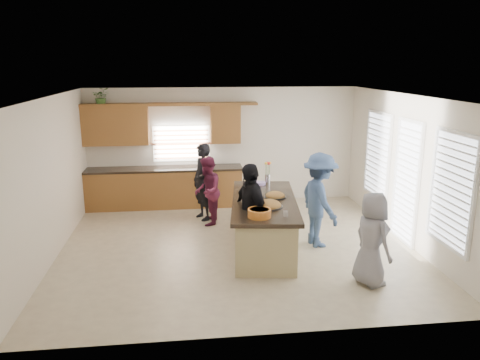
{
  "coord_description": "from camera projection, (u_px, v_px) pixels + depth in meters",
  "views": [
    {
      "loc": [
        -0.92,
        -8.22,
        3.37
      ],
      "look_at": [
        0.13,
        0.53,
        1.15
      ],
      "focal_mm": 35.0,
      "sensor_mm": 36.0,
      "label": 1
    }
  ],
  "objects": [
    {
      "name": "platter_back",
      "position": [
        250.0,
        192.0,
        8.86
      ],
      "size": [
        0.32,
        0.32,
        0.13
      ],
      "color": "black",
      "rests_on": "island"
    },
    {
      "name": "potted_plant",
      "position": [
        101.0,
        97.0,
        10.61
      ],
      "size": [
        0.43,
        0.39,
        0.42
      ],
      "primitive_type": "imported",
      "rotation": [
        0.0,
        0.0,
        0.19
      ],
      "color": "#406E2C",
      "rests_on": "back_cabinetry"
    },
    {
      "name": "clear_cup",
      "position": [
        285.0,
        214.0,
        7.55
      ],
      "size": [
        0.08,
        0.08,
        0.09
      ],
      "primitive_type": "cylinder",
      "color": "white",
      "rests_on": "island"
    },
    {
      "name": "salad_bowl",
      "position": [
        259.0,
        213.0,
        7.52
      ],
      "size": [
        0.38,
        0.38,
        0.14
      ],
      "color": "orange",
      "rests_on": "island"
    },
    {
      "name": "woman_left_front",
      "position": [
        250.0,
        213.0,
        8.02
      ],
      "size": [
        0.73,
        1.1,
        1.73
      ],
      "primitive_type": "imported",
      "rotation": [
        0.0,
        0.0,
        -1.24
      ],
      "color": "black",
      "rests_on": "ground"
    },
    {
      "name": "floor",
      "position": [
        237.0,
        246.0,
        8.85
      ],
      "size": [
        6.5,
        6.5,
        0.0
      ],
      "primitive_type": "plane",
      "color": "beige",
      "rests_on": "ground"
    },
    {
      "name": "woman_left_mid",
      "position": [
        207.0,
        191.0,
        9.87
      ],
      "size": [
        0.64,
        0.77,
        1.47
      ],
      "primitive_type": "imported",
      "rotation": [
        0.0,
        0.0,
        -1.69
      ],
      "color": "#5B1B34",
      "rests_on": "ground"
    },
    {
      "name": "woman_right_back",
      "position": [
        320.0,
        200.0,
        8.68
      ],
      "size": [
        0.87,
        1.25,
        1.77
      ],
      "primitive_type": "imported",
      "rotation": [
        0.0,
        0.0,
        1.76
      ],
      "color": "#38517B",
      "rests_on": "ground"
    },
    {
      "name": "platter_mid",
      "position": [
        275.0,
        196.0,
        8.62
      ],
      "size": [
        0.4,
        0.4,
        0.16
      ],
      "color": "black",
      "rests_on": "island"
    },
    {
      "name": "woman_left_back",
      "position": [
        203.0,
        182.0,
        10.18
      ],
      "size": [
        0.63,
        0.73,
        1.69
      ],
      "primitive_type": "imported",
      "rotation": [
        0.0,
        0.0,
        -1.12
      ],
      "color": "black",
      "rests_on": "ground"
    },
    {
      "name": "flower_vase",
      "position": [
        268.0,
        171.0,
        9.64
      ],
      "size": [
        0.14,
        0.14,
        0.44
      ],
      "color": "silver",
      "rests_on": "island"
    },
    {
      "name": "plate_stack",
      "position": [
        260.0,
        183.0,
        9.54
      ],
      "size": [
        0.25,
        0.25,
        0.05
      ],
      "primitive_type": "cylinder",
      "color": "#A585C2",
      "rests_on": "island"
    },
    {
      "name": "island",
      "position": [
        264.0,
        225.0,
        8.62
      ],
      "size": [
        1.49,
        2.83,
        0.95
      ],
      "rotation": [
        0.0,
        0.0,
        -0.13
      ],
      "color": "tan",
      "rests_on": "ground"
    },
    {
      "name": "woman_right_front",
      "position": [
        372.0,
        239.0,
        7.16
      ],
      "size": [
        0.66,
        0.83,
        1.48
      ],
      "primitive_type": "imported",
      "rotation": [
        0.0,
        0.0,
        1.86
      ],
      "color": "gray",
      "rests_on": "ground"
    },
    {
      "name": "right_wall_glazing",
      "position": [
        408.0,
        174.0,
        8.76
      ],
      "size": [
        0.06,
        4.0,
        2.25
      ],
      "color": "white",
      "rests_on": "ground"
    },
    {
      "name": "room_shell",
      "position": [
        236.0,
        147.0,
        8.38
      ],
      "size": [
        6.52,
        6.02,
        2.81
      ],
      "color": "silver",
      "rests_on": "ground"
    },
    {
      "name": "back_cabinetry",
      "position": [
        162.0,
        169.0,
        11.09
      ],
      "size": [
        4.08,
        0.66,
        2.46
      ],
      "color": "brown",
      "rests_on": "ground"
    },
    {
      "name": "platter_front",
      "position": [
        268.0,
        205.0,
        8.05
      ],
      "size": [
        0.5,
        0.5,
        0.2
      ],
      "color": "black",
      "rests_on": "island"
    }
  ]
}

